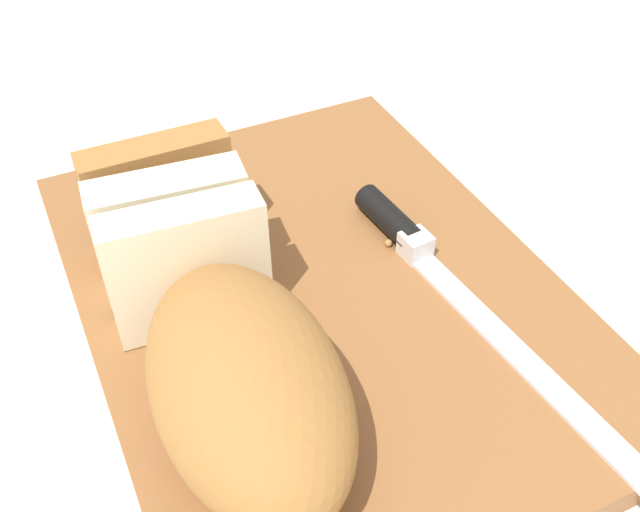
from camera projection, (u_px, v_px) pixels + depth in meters
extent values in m
plane|color=silver|center=(320.00, 310.00, 0.53)|extent=(3.00, 3.00, 0.00)
cube|color=brown|center=(320.00, 299.00, 0.52)|extent=(0.44, 0.32, 0.02)
ellipsoid|color=#996633|center=(248.00, 386.00, 0.39)|extent=(0.19, 0.12, 0.09)
cube|color=beige|center=(188.00, 266.00, 0.46)|extent=(0.04, 0.11, 0.09)
cube|color=beige|center=(173.00, 231.00, 0.49)|extent=(0.04, 0.11, 0.09)
cube|color=#996633|center=(162.00, 198.00, 0.52)|extent=(0.04, 0.10, 0.09)
cube|color=silver|center=(522.00, 358.00, 0.46)|extent=(0.24, 0.04, 0.00)
cylinder|color=black|center=(389.00, 218.00, 0.55)|extent=(0.07, 0.03, 0.02)
cube|color=silver|center=(413.00, 243.00, 0.53)|extent=(0.02, 0.02, 0.02)
sphere|color=#A8753D|center=(227.00, 249.00, 0.54)|extent=(0.01, 0.01, 0.01)
sphere|color=#A8753D|center=(389.00, 243.00, 0.54)|extent=(0.01, 0.01, 0.01)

